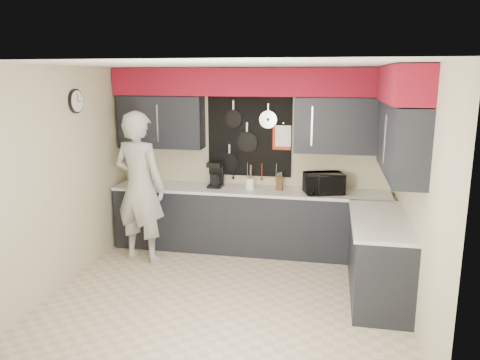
% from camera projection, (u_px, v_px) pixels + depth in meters
% --- Properties ---
extents(ground, '(4.00, 4.00, 0.00)m').
position_uv_depth(ground, '(227.00, 294.00, 5.44)').
color(ground, beige).
rests_on(ground, ground).
extents(back_wall_assembly, '(4.00, 0.36, 2.60)m').
position_uv_depth(back_wall_assembly, '(252.00, 111.00, 6.53)').
color(back_wall_assembly, beige).
rests_on(back_wall_assembly, ground).
extents(right_wall_assembly, '(0.36, 3.50, 2.60)m').
position_uv_depth(right_wall_assembly, '(403.00, 128.00, 4.91)').
color(right_wall_assembly, beige).
rests_on(right_wall_assembly, ground).
extents(left_wall_assembly, '(0.05, 3.50, 2.60)m').
position_uv_depth(left_wall_assembly, '(63.00, 175.00, 5.54)').
color(left_wall_assembly, beige).
rests_on(left_wall_assembly, ground).
extents(base_cabinets, '(3.95, 2.20, 0.92)m').
position_uv_depth(base_cabinets, '(281.00, 229.00, 6.33)').
color(base_cabinets, black).
rests_on(base_cabinets, ground).
extents(microwave, '(0.59, 0.48, 0.28)m').
position_uv_depth(microwave, '(324.00, 183.00, 6.33)').
color(microwave, black).
rests_on(microwave, base_cabinets).
extents(knife_block, '(0.09, 0.09, 0.20)m').
position_uv_depth(knife_block, '(279.00, 183.00, 6.53)').
color(knife_block, '#372411').
rests_on(knife_block, base_cabinets).
extents(utensil_crock, '(0.12, 0.12, 0.16)m').
position_uv_depth(utensil_crock, '(250.00, 184.00, 6.58)').
color(utensil_crock, white).
rests_on(utensil_crock, base_cabinets).
extents(coffee_maker, '(0.21, 0.25, 0.37)m').
position_uv_depth(coffee_maker, '(216.00, 174.00, 6.72)').
color(coffee_maker, black).
rests_on(coffee_maker, base_cabinets).
extents(person, '(0.84, 0.65, 2.05)m').
position_uv_depth(person, '(140.00, 187.00, 6.28)').
color(person, '#B5B5B2').
rests_on(person, ground).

